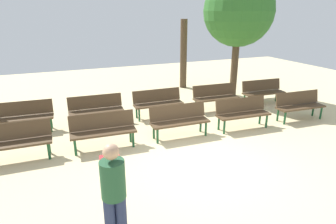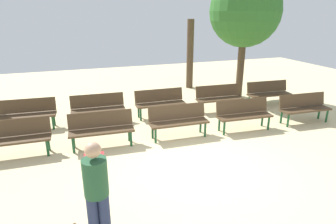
% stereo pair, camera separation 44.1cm
% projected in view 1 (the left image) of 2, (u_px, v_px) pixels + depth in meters
% --- Properties ---
extents(ground_plane, '(24.91, 24.91, 0.00)m').
position_uv_depth(ground_plane, '(203.00, 163.00, 6.56)').
color(ground_plane, beige).
extents(bench_r0_c0, '(1.61, 0.52, 0.87)m').
position_uv_depth(bench_r0_c0, '(14.00, 140.00, 6.55)').
color(bench_r0_c0, '#4C3823').
rests_on(bench_r0_c0, ground_plane).
extents(bench_r0_c1, '(1.62, 0.57, 0.87)m').
position_uv_depth(bench_r0_c1, '(103.00, 129.00, 7.18)').
color(bench_r0_c1, '#4C3823').
rests_on(bench_r0_c1, ground_plane).
extents(bench_r0_c2, '(1.62, 0.54, 0.87)m').
position_uv_depth(bench_r0_c2, '(179.00, 119.00, 7.82)').
color(bench_r0_c2, '#4C3823').
rests_on(bench_r0_c2, ground_plane).
extents(bench_r0_c3, '(1.63, 0.58, 0.87)m').
position_uv_depth(bench_r0_c3, '(242.00, 112.00, 8.39)').
color(bench_r0_c3, '#4C3823').
rests_on(bench_r0_c3, ground_plane).
extents(bench_r0_c4, '(1.62, 0.57, 0.87)m').
position_uv_depth(bench_r0_c4, '(299.00, 104.00, 9.06)').
color(bench_r0_c4, '#4C3823').
rests_on(bench_r0_c4, ground_plane).
extents(bench_r1_c0, '(1.63, 0.58, 0.87)m').
position_uv_depth(bench_r1_c0, '(23.00, 115.00, 8.09)').
color(bench_r1_c0, '#4C3823').
rests_on(bench_r1_c0, ground_plane).
extents(bench_r1_c1, '(1.62, 0.55, 0.87)m').
position_uv_depth(bench_r1_c1, '(96.00, 108.00, 8.68)').
color(bench_r1_c1, '#4C3823').
rests_on(bench_r1_c1, ground_plane).
extents(bench_r1_c2, '(1.61, 0.52, 0.87)m').
position_uv_depth(bench_r1_c2, '(158.00, 101.00, 9.33)').
color(bench_r1_c2, '#4C3823').
rests_on(bench_r1_c2, ground_plane).
extents(bench_r1_c3, '(1.62, 0.56, 0.87)m').
position_uv_depth(bench_r1_c3, '(216.00, 96.00, 9.96)').
color(bench_r1_c3, '#4C3823').
rests_on(bench_r1_c3, ground_plane).
extents(bench_r1_c4, '(1.63, 0.58, 0.87)m').
position_uv_depth(bench_r1_c4, '(263.00, 90.00, 10.62)').
color(bench_r1_c4, '#4C3823').
rests_on(bench_r1_c4, ground_plane).
extents(tree_0, '(0.29, 0.29, 2.95)m').
position_uv_depth(tree_0, '(183.00, 54.00, 12.61)').
color(tree_0, '#4C3A28').
rests_on(tree_0, ground_plane).
extents(tree_1, '(2.64, 2.64, 4.58)m').
position_uv_depth(tree_1, '(239.00, 12.00, 10.78)').
color(tree_1, '#4C3A28').
rests_on(tree_1, ground_plane).
extents(visitor_with_backpack, '(0.37, 0.55, 1.65)m').
position_uv_depth(visitor_with_backpack, '(113.00, 190.00, 3.98)').
color(visitor_with_backpack, navy).
rests_on(visitor_with_backpack, ground_plane).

